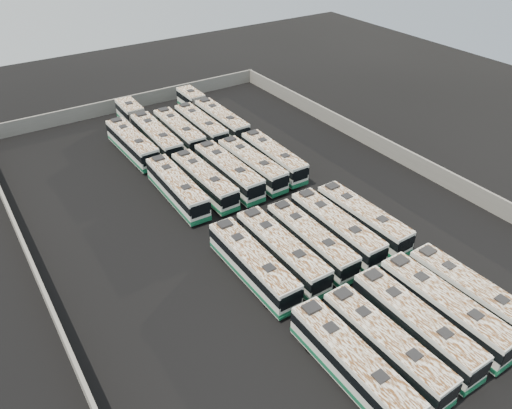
{
  "coord_description": "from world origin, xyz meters",
  "views": [
    {
      "loc": [
        -24.3,
        -36.58,
        31.21
      ],
      "look_at": [
        0.08,
        0.55,
        1.6
      ],
      "focal_mm": 35.0,
      "sensor_mm": 36.0,
      "label": 1
    }
  ],
  "objects_px": {
    "bus_back_right": "(201,126)",
    "bus_back_far_right": "(211,113)",
    "bus_front_center": "(415,325)",
    "bus_midfront_far_left": "(253,264)",
    "bus_midback_left": "(204,180)",
    "bus_back_left": "(147,129)",
    "bus_midfront_far_right": "(362,219)",
    "bus_back_center": "(179,132)",
    "bus_back_far_left": "(132,144)",
    "bus_front_far_left": "(352,364)",
    "bus_midfront_right": "(336,228)",
    "bus_midback_far_left": "(177,188)",
    "bus_front_right": "(444,308)",
    "bus_midback_center": "(228,172)",
    "bus_midback_right": "(252,165)",
    "bus_front_far_right": "(470,294)",
    "bus_midfront_center": "(311,240)",
    "bus_front_left": "(385,345)",
    "bus_midback_far_right": "(273,157)",
    "bus_midfront_left": "(281,251)"
  },
  "relations": [
    {
      "from": "bus_midfront_far_right",
      "to": "bus_back_center",
      "type": "distance_m",
      "value": 29.71
    },
    {
      "from": "bus_midback_right",
      "to": "bus_back_center",
      "type": "bearing_deg",
      "value": 102.43
    },
    {
      "from": "bus_midfront_far_left",
      "to": "bus_front_far_left",
      "type": "bearing_deg",
      "value": -89.83
    },
    {
      "from": "bus_front_right",
      "to": "bus_midfront_right",
      "type": "height_order",
      "value": "bus_front_right"
    },
    {
      "from": "bus_front_left",
      "to": "bus_back_right",
      "type": "distance_m",
      "value": 42.5
    },
    {
      "from": "bus_midback_left",
      "to": "bus_back_far_right",
      "type": "height_order",
      "value": "bus_back_far_right"
    },
    {
      "from": "bus_back_right",
      "to": "bus_back_far_right",
      "type": "relative_size",
      "value": 0.65
    },
    {
      "from": "bus_back_far_left",
      "to": "bus_back_left",
      "type": "relative_size",
      "value": 0.63
    },
    {
      "from": "bus_front_left",
      "to": "bus_midback_left",
      "type": "distance_m",
      "value": 28.72
    },
    {
      "from": "bus_front_far_left",
      "to": "bus_midfront_right",
      "type": "height_order",
      "value": "bus_midfront_right"
    },
    {
      "from": "bus_front_center",
      "to": "bus_front_right",
      "type": "xyz_separation_m",
      "value": [
        3.31,
        -0.06,
        0.03
      ]
    },
    {
      "from": "bus_midfront_center",
      "to": "bus_back_right",
      "type": "xyz_separation_m",
      "value": [
        3.39,
        28.84,
        0.03
      ]
    },
    {
      "from": "bus_midfront_right",
      "to": "bus_midback_far_left",
      "type": "xyz_separation_m",
      "value": [
        -9.89,
        15.67,
        0.0
      ]
    },
    {
      "from": "bus_front_left",
      "to": "bus_midback_far_right",
      "type": "xyz_separation_m",
      "value": [
        9.98,
        28.92,
        -0.01
      ]
    },
    {
      "from": "bus_midback_far_right",
      "to": "bus_back_center",
      "type": "bearing_deg",
      "value": 117.78
    },
    {
      "from": "bus_midback_right",
      "to": "bus_midfront_center",
      "type": "bearing_deg",
      "value": -103.46
    },
    {
      "from": "bus_back_center",
      "to": "bus_front_left",
      "type": "bearing_deg",
      "value": -93.64
    },
    {
      "from": "bus_front_right",
      "to": "bus_midfront_right",
      "type": "distance_m",
      "value": 13.16
    },
    {
      "from": "bus_front_center",
      "to": "bus_midfront_far_left",
      "type": "xyz_separation_m",
      "value": [
        -6.7,
        13.06,
        0.0
      ]
    },
    {
      "from": "bus_back_right",
      "to": "bus_midback_far_right",
      "type": "bearing_deg",
      "value": -75.29
    },
    {
      "from": "bus_back_right",
      "to": "bus_midback_center",
      "type": "bearing_deg",
      "value": -103.41
    },
    {
      "from": "bus_midfront_far_left",
      "to": "bus_back_right",
      "type": "height_order",
      "value": "bus_midfront_far_left"
    },
    {
      "from": "bus_front_far_left",
      "to": "bus_midback_left",
      "type": "distance_m",
      "value": 28.89
    },
    {
      "from": "bus_front_far_right",
      "to": "bus_midback_center",
      "type": "height_order",
      "value": "bus_midback_center"
    },
    {
      "from": "bus_midfront_right",
      "to": "bus_back_left",
      "type": "xyz_separation_m",
      "value": [
        -6.57,
        31.92,
        0.04
      ]
    },
    {
      "from": "bus_midback_left",
      "to": "bus_midfront_center",
      "type": "bearing_deg",
      "value": -79.64
    },
    {
      "from": "bus_front_left",
      "to": "bus_front_far_right",
      "type": "height_order",
      "value": "bus_front_left"
    },
    {
      "from": "bus_front_right",
      "to": "bus_midfront_far_left",
      "type": "xyz_separation_m",
      "value": [
        -10.01,
        13.12,
        -0.03
      ]
    },
    {
      "from": "bus_midback_far_right",
      "to": "bus_front_right",
      "type": "bearing_deg",
      "value": -95.27
    },
    {
      "from": "bus_midback_left",
      "to": "bus_midback_center",
      "type": "relative_size",
      "value": 0.96
    },
    {
      "from": "bus_midback_left",
      "to": "bus_back_left",
      "type": "xyz_separation_m",
      "value": [
        -0.03,
        16.46,
        0.07
      ]
    },
    {
      "from": "bus_midfront_far_left",
      "to": "bus_midback_center",
      "type": "relative_size",
      "value": 0.98
    },
    {
      "from": "bus_midfront_center",
      "to": "bus_back_far_left",
      "type": "distance_m",
      "value": 29.74
    },
    {
      "from": "bus_front_right",
      "to": "bus_back_center",
      "type": "height_order",
      "value": "bus_front_right"
    },
    {
      "from": "bus_front_far_left",
      "to": "bus_midfront_far_left",
      "type": "xyz_separation_m",
      "value": [
        -0.0,
        13.19,
        0.0
      ]
    },
    {
      "from": "bus_midback_far_right",
      "to": "bus_midfront_far_left",
      "type": "bearing_deg",
      "value": -128.99
    },
    {
      "from": "bus_midfront_far_left",
      "to": "bus_midfront_left",
      "type": "bearing_deg",
      "value": 1.7
    },
    {
      "from": "bus_front_far_right",
      "to": "bus_midfront_center",
      "type": "xyz_separation_m",
      "value": [
        -6.64,
        13.17,
        -0.0
      ]
    },
    {
      "from": "bus_midfront_far_right",
      "to": "bus_back_left",
      "type": "xyz_separation_m",
      "value": [
        -9.99,
        32.1,
        0.07
      ]
    },
    {
      "from": "bus_midfront_far_left",
      "to": "bus_back_left",
      "type": "relative_size",
      "value": 0.63
    },
    {
      "from": "bus_back_far_left",
      "to": "bus_midback_right",
      "type": "bearing_deg",
      "value": -54.43
    },
    {
      "from": "bus_midback_right",
      "to": "bus_midback_left",
      "type": "bearing_deg",
      "value": 178.9
    },
    {
      "from": "bus_front_right",
      "to": "bus_midback_far_left",
      "type": "relative_size",
      "value": 1.01
    },
    {
      "from": "bus_midback_far_right",
      "to": "bus_midback_far_left",
      "type": "bearing_deg",
      "value": -178.88
    },
    {
      "from": "bus_front_far_left",
      "to": "bus_front_far_right",
      "type": "relative_size",
      "value": 1.02
    },
    {
      "from": "bus_midfront_right",
      "to": "bus_back_center",
      "type": "relative_size",
      "value": 1.0
    },
    {
      "from": "bus_midfront_far_right",
      "to": "bus_front_center",
      "type": "bearing_deg",
      "value": -118.33
    },
    {
      "from": "bus_front_far_right",
      "to": "bus_midback_right",
      "type": "height_order",
      "value": "bus_midback_right"
    },
    {
      "from": "bus_front_right",
      "to": "bus_back_right",
      "type": "bearing_deg",
      "value": 89.14
    },
    {
      "from": "bus_midfront_far_right",
      "to": "bus_midback_left",
      "type": "distance_m",
      "value": 18.54
    }
  ]
}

